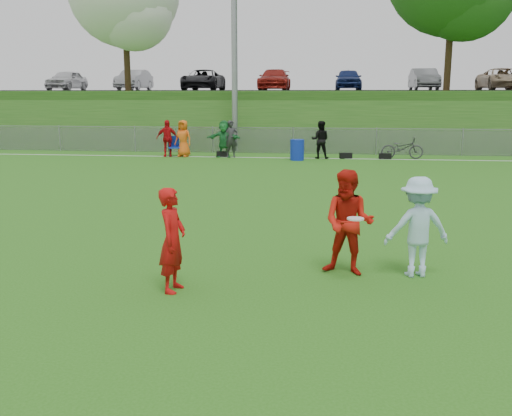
% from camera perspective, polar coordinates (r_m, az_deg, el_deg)
% --- Properties ---
extents(ground, '(120.00, 120.00, 0.00)m').
position_cam_1_polar(ground, '(8.63, -4.03, -8.31)').
color(ground, '#276315').
rests_on(ground, ground).
extents(sideline_far, '(60.00, 0.10, 0.01)m').
position_cam_1_polar(sideline_far, '(26.18, 3.46, 5.02)').
color(sideline_far, white).
rests_on(sideline_far, ground).
extents(fence, '(58.00, 0.06, 1.30)m').
position_cam_1_polar(fence, '(28.11, 3.73, 6.77)').
color(fence, gray).
rests_on(fence, ground).
extents(light_pole, '(1.20, 0.40, 12.15)m').
position_cam_1_polar(light_pole, '(29.38, -2.19, 18.82)').
color(light_pole, gray).
rests_on(light_pole, ground).
extents(berm, '(120.00, 18.00, 3.00)m').
position_cam_1_polar(berm, '(39.03, 4.68, 9.30)').
color(berm, '#1F4F16').
rests_on(berm, ground).
extents(parking_lot, '(120.00, 12.00, 0.10)m').
position_cam_1_polar(parking_lot, '(41.01, 4.84, 11.56)').
color(parking_lot, black).
rests_on(parking_lot, berm).
extents(car_row, '(32.04, 5.18, 1.44)m').
position_cam_1_polar(car_row, '(40.08, 3.09, 12.69)').
color(car_row, silver).
rests_on(car_row, parking_lot).
extents(spectator_row, '(8.07, 0.74, 1.69)m').
position_cam_1_polar(spectator_row, '(26.44, -2.82, 6.92)').
color(spectator_row, red).
rests_on(spectator_row, ground).
extents(gear_bags, '(7.98, 0.36, 0.26)m').
position_cam_1_polar(gear_bags, '(26.23, 5.59, 5.27)').
color(gear_bags, black).
rests_on(gear_bags, ground).
extents(player_red_left, '(0.42, 0.60, 1.57)m').
position_cam_1_polar(player_red_left, '(8.51, -8.36, -3.18)').
color(player_red_left, '#BB0E0D').
rests_on(player_red_left, ground).
extents(player_red_center, '(0.98, 0.85, 1.72)m').
position_cam_1_polar(player_red_center, '(9.31, 9.25, -1.47)').
color(player_red_center, red).
rests_on(player_red_center, ground).
extents(player_blue, '(1.15, 0.80, 1.62)m').
position_cam_1_polar(player_blue, '(9.47, 15.84, -1.83)').
color(player_blue, '#ACD7EF').
rests_on(player_blue, ground).
extents(frisbee, '(0.26, 0.26, 0.02)m').
position_cam_1_polar(frisbee, '(8.80, 9.92, -1.06)').
color(frisbee, white).
rests_on(frisbee, ground).
extents(recycling_bin, '(0.63, 0.63, 0.91)m').
position_cam_1_polar(recycling_bin, '(25.32, 4.13, 5.82)').
color(recycling_bin, '#0F29AC').
rests_on(recycling_bin, ground).
extents(camp_chair, '(0.67, 0.67, 0.94)m').
position_cam_1_polar(camp_chair, '(27.10, -8.19, 5.72)').
color(camp_chair, '#1030AE').
rests_on(camp_chair, ground).
extents(bicycle, '(1.87, 0.69, 0.97)m').
position_cam_1_polar(bicycle, '(26.63, 14.42, 5.83)').
color(bicycle, '#2F2F32').
rests_on(bicycle, ground).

